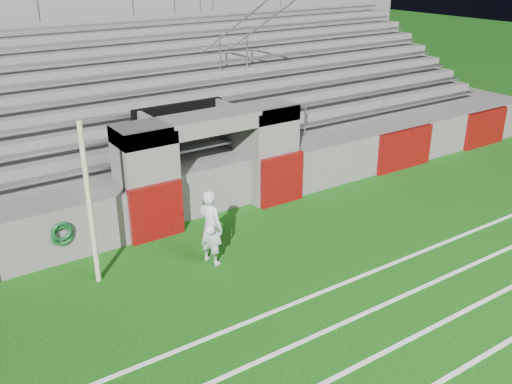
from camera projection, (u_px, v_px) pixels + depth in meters
ground at (296, 269)px, 12.10m from camera, size 90.00×90.00×0.00m
field_post at (90, 205)px, 11.03m from camera, size 0.11×0.11×3.38m
stadium_structure at (139, 117)px, 17.59m from camera, size 26.00×8.48×5.42m
goalkeeper_with_ball at (211, 227)px, 12.05m from camera, size 0.56×0.73×1.70m
hose_coil at (62, 234)px, 11.99m from camera, size 0.48×0.14×0.58m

